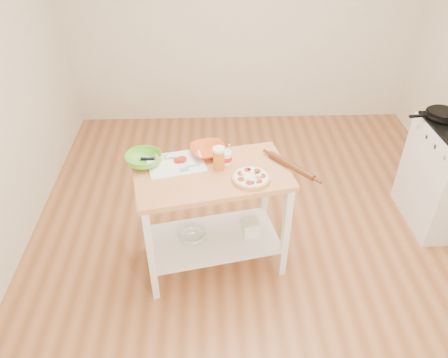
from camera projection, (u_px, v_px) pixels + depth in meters
name	position (u px, v px, depth m)	size (l,w,h in m)	color
room_shell	(268.00, 101.00, 2.97)	(4.04, 4.54, 2.74)	#A8683E
prep_island	(212.00, 201.00, 3.23)	(1.19, 0.80, 0.90)	tan
skillet	(442.00, 114.00, 3.61)	(0.43, 0.27, 0.03)	black
pizza	(251.00, 177.00, 3.00)	(0.27, 0.27, 0.04)	tan
cutting_board	(176.00, 163.00, 3.15)	(0.46, 0.39, 0.04)	white
spatula	(189.00, 168.00, 3.10)	(0.14, 0.09, 0.01)	#41B6B1
knife	(154.00, 159.00, 3.18)	(0.27, 0.03, 0.01)	silver
orange_bowl	(208.00, 151.00, 3.24)	(0.26, 0.26, 0.06)	#D0501D
green_bowl	(144.00, 159.00, 3.13)	(0.26, 0.26, 0.08)	#60BE2C
beer_pint	(219.00, 158.00, 3.07)	(0.09, 0.09, 0.17)	#C96A20
yogurt_tub	(226.00, 158.00, 3.13)	(0.08, 0.08, 0.18)	white
rolling_pin	(291.00, 166.00, 3.10)	(0.05, 0.05, 0.41)	#592D14
shelf_glass_bowl	(193.00, 236.00, 3.43)	(0.21, 0.21, 0.07)	silver
shelf_bin	(251.00, 227.00, 3.47)	(0.13, 0.13, 0.13)	white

